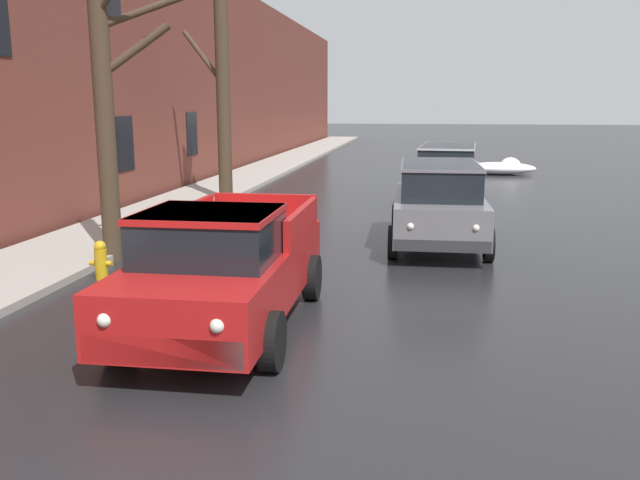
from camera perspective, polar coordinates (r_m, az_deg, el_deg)
left_sidewalk_slab at (r=20.97m, az=-11.56°, el=3.11°), size 2.52×80.00×0.14m
brick_townhouse_facade at (r=21.46m, az=-16.55°, el=14.01°), size 0.63×80.00×8.31m
snow_bank_along_left_kerb at (r=30.57m, az=15.21°, el=5.96°), size 3.12×1.33×0.74m
snow_bank_mid_block_left at (r=15.43m, az=-11.71°, el=1.28°), size 2.35×1.03×0.80m
bare_tree_second_along_sidewalk at (r=13.68m, az=-17.61°, el=11.10°), size 1.91×1.57×6.19m
bare_tree_mid_block at (r=20.98m, az=-8.36°, el=13.22°), size 1.89×1.59×7.10m
pickup_truck_red_approaching_near_lane at (r=9.26m, az=-8.17°, el=-2.32°), size 2.18×4.98×1.76m
suv_grey_parked_kerbside_close at (r=14.77m, az=10.10°, el=3.26°), size 2.16×4.46×1.82m
suv_silver_parked_kerbside_mid at (r=21.08m, az=10.82°, el=5.71°), size 2.32×4.96×1.82m
fire_hydrant at (r=12.46m, az=-18.20°, el=-1.65°), size 0.42×0.22×0.71m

